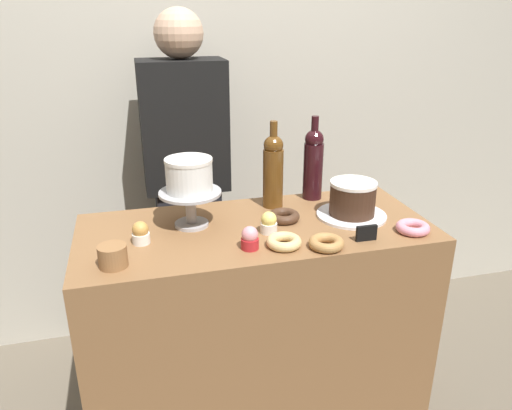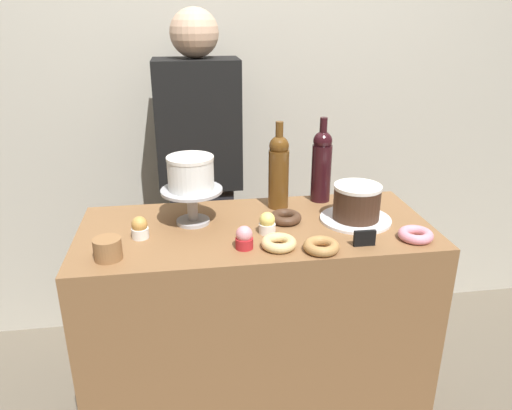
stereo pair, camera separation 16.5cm
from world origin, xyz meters
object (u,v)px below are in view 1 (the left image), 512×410
Objects in this scene: donut_chocolate at (284,216)px; white_layer_cake at (189,175)px; cupcake_lemon at (269,223)px; donut_pink at (413,228)px; cupcake_caramel at (141,233)px; barista_figure at (187,189)px; wine_bottle_amber at (273,170)px; cupcake_strawberry at (250,238)px; donut_maple at (326,243)px; chocolate_round_cake at (352,198)px; price_sign_chalkboard at (366,233)px; wine_bottle_dark_red at (313,163)px; donut_glazed at (284,242)px; cake_stand_pedestal at (191,202)px; cookie_stack at (113,256)px.

white_layer_cake is at bearing 173.11° from donut_chocolate.
donut_pink is at bearing -14.18° from cupcake_lemon.
barista_figure is (0.22, 0.62, -0.09)m from cupcake_caramel.
wine_bottle_amber is 2.91× the size of donut_chocolate.
cupcake_strawberry is 0.76m from barista_figure.
barista_figure is at bearing 112.79° from donut_maple.
barista_figure is (-0.34, 0.80, -0.07)m from donut_maple.
barista_figure is at bearing 70.39° from cupcake_caramel.
chocolate_round_cake is 2.36× the size of price_sign_chalkboard.
wine_bottle_dark_red is 0.20× the size of barista_figure.
barista_figure is at bearing 131.45° from chocolate_round_cake.
barista_figure is at bearing 121.43° from price_sign_chalkboard.
wine_bottle_dark_red is at bearing 94.35° from price_sign_chalkboard.
white_layer_cake is 2.13× the size of cupcake_strawberry.
donut_glazed is (0.11, -0.01, -0.02)m from cupcake_strawberry.
chocolate_round_cake is at bearing 128.49° from donut_pink.
white_layer_cake is 1.42× the size of donut_pink.
wine_bottle_amber is at bearing -165.37° from wine_bottle_dark_red.
cupcake_lemon is at bearing 47.81° from cupcake_strawberry.
chocolate_round_cake is 0.25m from donut_chocolate.
donut_maple is at bearing -80.61° from wine_bottle_amber.
chocolate_round_cake is at bearing 49.34° from donut_maple.
cupcake_strawberry is (-0.17, -0.32, -0.11)m from wine_bottle_amber.
donut_chocolate is 0.20m from donut_glazed.
donut_maple is at bearing -130.66° from chocolate_round_cake.
cupcake_caramel is at bearing 176.47° from cupcake_lemon.
cupcake_strawberry is at bearing -82.06° from barista_figure.
cupcake_caramel reaches higher than donut_maple.
wine_bottle_amber is at bearing 99.39° from donut_maple.
chocolate_round_cake is 0.21m from price_sign_chalkboard.
wine_bottle_amber reaches higher than donut_pink.
wine_bottle_dark_red is 0.29m from donut_chocolate.
wine_bottle_amber reaches higher than price_sign_chalkboard.
donut_pink is (0.47, -0.12, -0.02)m from cupcake_lemon.
cake_stand_pedestal is at bearing 153.11° from cupcake_lemon.
wine_bottle_dark_red is 0.43m from price_sign_chalkboard.
price_sign_chalkboard is at bearing -5.94° from cupcake_strawberry.
donut_maple is 0.14m from price_sign_chalkboard.
wine_bottle_dark_red reaches higher than donut_chocolate.
cake_stand_pedestal is 0.27m from cupcake_strawberry.
barista_figure is (-0.19, 0.65, -0.09)m from cupcake_lemon.
chocolate_round_cake is at bearing -48.55° from barista_figure.
cookie_stack is at bearing 179.46° from donut_pink.
white_layer_cake is 0.49× the size of wine_bottle_amber.
chocolate_round_cake is 0.33m from cupcake_lemon.
price_sign_chalkboard is (0.53, -0.26, -0.16)m from white_layer_cake.
barista_figure is at bearing 130.79° from donut_pink.
cupcake_lemon reaches higher than cookie_stack.
cupcake_lemon is 0.21m from donut_maple.
white_layer_cake is 0.96× the size of chocolate_round_cake.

